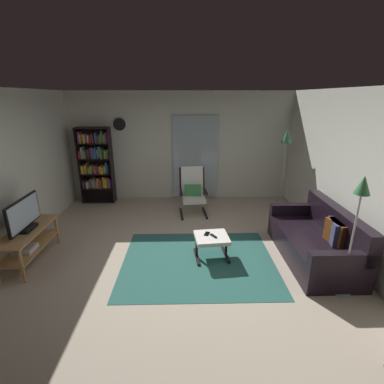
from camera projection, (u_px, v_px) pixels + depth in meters
ground_plane at (179, 258)px, 4.51m from camera, size 7.02×7.02×0.00m
wall_back at (181, 147)px, 6.83m from camera, size 5.60×0.06×2.60m
wall_right at (360, 179)px, 4.15m from camera, size 0.06×6.00×2.60m
glass_door_panel at (195, 157)px, 6.86m from camera, size 1.10×0.01×2.00m
area_rug at (198, 261)px, 4.41m from camera, size 2.37×1.90×0.01m
tv_stand at (28, 241)px, 4.31m from camera, size 0.45×1.21×0.54m
television at (24, 216)px, 4.19m from camera, size 0.20×0.83×0.50m
bookshelf_near_tv at (96, 163)px, 6.64m from camera, size 0.77×0.30×1.81m
leather_sofa at (317, 241)px, 4.41m from camera, size 0.87×1.82×0.85m
lounge_armchair at (193, 190)px, 6.11m from camera, size 0.61×0.70×1.02m
ottoman at (212, 240)px, 4.44m from camera, size 0.57×0.53×0.38m
tv_remote at (213, 236)px, 4.40m from camera, size 0.11×0.14×0.02m
cell_phone at (207, 234)px, 4.48m from camera, size 0.11×0.15×0.01m
floor_lamp_by_sofa at (360, 203)px, 3.29m from camera, size 0.22×0.22×1.61m
floor_lamp_by_shelf at (287, 143)px, 5.94m from camera, size 0.24×0.24×1.82m
wall_clock at (119, 124)px, 6.55m from camera, size 0.29×0.03×0.29m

